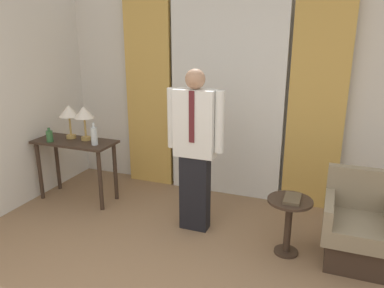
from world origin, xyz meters
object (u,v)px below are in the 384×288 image
at_px(table_lamp_left, 69,113).
at_px(bottle_near_edge, 94,136).
at_px(book, 292,199).
at_px(desk, 76,152).
at_px(person, 195,145).
at_px(armchair, 356,230).
at_px(side_table, 289,217).
at_px(table_lamp_right, 84,114).
at_px(bottle_by_lamp, 50,136).

xyz_separation_m(table_lamp_left, bottle_near_edge, (0.45, -0.14, -0.22)).
bearing_deg(table_lamp_left, book, -8.06).
relative_size(desk, person, 0.59).
bearing_deg(armchair, book, -169.82).
distance_m(desk, book, 2.71).
bearing_deg(table_lamp_left, bottle_near_edge, -16.92).
xyz_separation_m(bottle_near_edge, side_table, (2.34, -0.26, -0.51)).
xyz_separation_m(table_lamp_right, person, (1.55, -0.24, -0.16)).
bearing_deg(table_lamp_right, person, -8.99).
xyz_separation_m(desk, side_table, (2.67, -0.31, -0.24)).
xyz_separation_m(table_lamp_right, book, (2.58, -0.40, -0.53)).
xyz_separation_m(desk, book, (2.69, -0.31, -0.04)).
height_order(bottle_near_edge, bottle_by_lamp, bottle_near_edge).
bearing_deg(book, armchair, 10.18).
bearing_deg(person, table_lamp_right, 171.01).
bearing_deg(side_table, book, -14.18).
xyz_separation_m(bottle_by_lamp, book, (2.95, -0.18, -0.27)).
bearing_deg(book, side_table, 165.82).
height_order(bottle_by_lamp, armchair, bottle_by_lamp).
xyz_separation_m(person, armchair, (1.62, -0.05, -0.63)).
distance_m(armchair, side_table, 0.62).
relative_size(armchair, book, 3.29).
height_order(table_lamp_left, armchair, table_lamp_left).
distance_m(desk, side_table, 2.70).
relative_size(table_lamp_left, bottle_near_edge, 1.58).
relative_size(desk, book, 3.97).
xyz_separation_m(table_lamp_left, side_table, (2.79, -0.39, -0.73)).
bearing_deg(desk, armchair, -3.63).
distance_m(desk, bottle_by_lamp, 0.37).
distance_m(table_lamp_left, bottle_by_lamp, 0.37).
relative_size(desk, bottle_by_lamp, 5.89).
relative_size(table_lamp_left, book, 1.65).
bearing_deg(desk, person, -5.54).
xyz_separation_m(person, book, (1.03, -0.15, -0.36)).
height_order(person, armchair, person).
xyz_separation_m(person, side_table, (1.01, -0.15, -0.56)).
height_order(bottle_by_lamp, side_table, bottle_by_lamp).
bearing_deg(book, bottle_near_edge, 173.69).
bearing_deg(bottle_near_edge, book, -6.31).
distance_m(table_lamp_right, side_table, 2.69).
height_order(desk, side_table, desk).
bearing_deg(side_table, desk, 173.41).
bearing_deg(table_lamp_left, person, -7.85).
distance_m(table_lamp_right, armchair, 3.28).
height_order(armchair, book, armchair).
height_order(table_lamp_right, person, person).
xyz_separation_m(bottle_by_lamp, armchair, (3.54, -0.07, -0.53)).
distance_m(bottle_by_lamp, book, 2.97).
distance_m(table_lamp_left, person, 1.80).
height_order(side_table, book, book).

